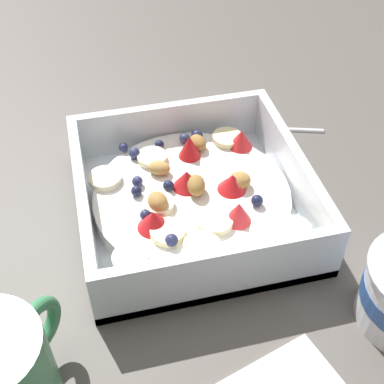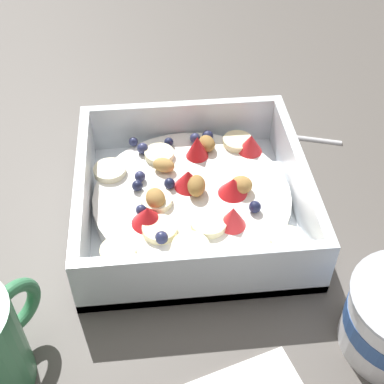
% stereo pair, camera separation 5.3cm
% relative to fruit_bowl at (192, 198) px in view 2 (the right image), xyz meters
% --- Properties ---
extents(ground_plane, '(2.40, 2.40, 0.00)m').
position_rel_fruit_bowl_xyz_m(ground_plane, '(-0.01, 0.01, -0.02)').
color(ground_plane, '#56514C').
extents(fruit_bowl, '(0.22, 0.22, 0.06)m').
position_rel_fruit_bowl_xyz_m(fruit_bowl, '(0.00, 0.00, 0.00)').
color(fruit_bowl, white).
rests_on(fruit_bowl, ground).
extents(spoon, '(0.07, 0.17, 0.01)m').
position_rel_fruit_bowl_xyz_m(spoon, '(-0.13, 0.07, -0.02)').
color(spoon, silver).
rests_on(spoon, ground).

